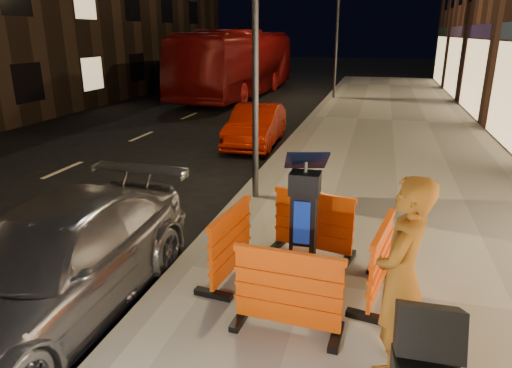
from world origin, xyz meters
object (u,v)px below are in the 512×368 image
(barrier_bldgside, at_px, (380,262))
(car_silver, at_px, (60,312))
(barrier_front, at_px, (288,292))
(man, at_px, (401,278))
(barrier_kerbside, at_px, (231,244))
(barrier_back, at_px, (313,223))
(bus_doubledecker, at_px, (239,96))
(car_red, at_px, (256,145))
(parking_kiosk, at_px, (304,225))

(barrier_bldgside, bearing_deg, car_silver, 117.13)
(barrier_front, distance_m, man, 1.24)
(barrier_kerbside, distance_m, barrier_bldgside, 1.90)
(barrier_front, xyz_separation_m, man, (1.10, -0.29, 0.50))
(barrier_back, distance_m, man, 2.50)
(barrier_back, distance_m, car_silver, 3.54)
(bus_doubledecker, bearing_deg, barrier_bldgside, -66.05)
(barrier_back, bearing_deg, barrier_front, -78.53)
(car_silver, height_order, bus_doubledecker, bus_doubledecker)
(barrier_kerbside, height_order, car_silver, barrier_kerbside)
(barrier_bldgside, xyz_separation_m, car_silver, (-3.75, -1.12, -0.63))
(barrier_bldgside, bearing_deg, barrier_front, 145.47)
(car_red, bearing_deg, barrier_bldgside, -67.83)
(barrier_back, distance_m, barrier_kerbside, 1.34)
(parking_kiosk, xyz_separation_m, car_red, (-2.74, 7.94, -1.01))
(barrier_front, relative_size, man, 0.63)
(barrier_front, height_order, barrier_back, same)
(barrier_front, bearing_deg, bus_doubledecker, 112.06)
(car_red, bearing_deg, barrier_front, -75.63)
(car_silver, distance_m, car_red, 9.06)
(barrier_front, distance_m, bus_doubledecker, 20.71)
(barrier_front, xyz_separation_m, car_silver, (-2.80, -0.17, -0.63))
(barrier_bldgside, bearing_deg, car_red, 35.42)
(barrier_kerbside, height_order, bus_doubledecker, bus_doubledecker)
(parking_kiosk, xyz_separation_m, barrier_bldgside, (0.95, 0.00, -0.38))
(car_silver, relative_size, bus_doubledecker, 0.37)
(barrier_back, height_order, barrier_kerbside, same)
(car_red, bearing_deg, barrier_kerbside, -80.06)
(barrier_kerbside, xyz_separation_m, bus_doubledecker, (-5.65, 18.68, -0.63))
(man, bearing_deg, car_silver, -72.80)
(parking_kiosk, height_order, man, man)
(car_red, height_order, bus_doubledecker, bus_doubledecker)
(barrier_kerbside, distance_m, car_silver, 2.25)
(car_red, height_order, man, man)
(car_silver, bearing_deg, bus_doubledecker, 101.63)
(barrier_back, bearing_deg, barrier_bldgside, -33.53)
(barrier_back, height_order, car_red, barrier_back)
(car_red, bearing_deg, parking_kiosk, -73.72)
(barrier_back, distance_m, barrier_bldgside, 1.34)
(barrier_bldgside, distance_m, car_silver, 3.97)
(barrier_front, xyz_separation_m, barrier_bldgside, (0.95, 0.95, 0.00))
(man, bearing_deg, bus_doubledecker, -139.90)
(barrier_front, height_order, car_red, barrier_front)
(barrier_bldgside, distance_m, man, 1.35)
(barrier_back, height_order, man, man)
(parking_kiosk, bearing_deg, barrier_front, -81.53)
(bus_doubledecker, bearing_deg, car_red, -68.31)
(barrier_back, distance_m, bus_doubledecker, 18.92)
(bus_doubledecker, bearing_deg, barrier_front, -69.48)
(barrier_front, bearing_deg, barrier_bldgside, 48.47)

